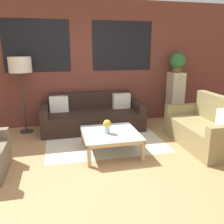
{
  "coord_description": "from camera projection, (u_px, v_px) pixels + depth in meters",
  "views": [
    {
      "loc": [
        -0.58,
        -3.08,
        1.78
      ],
      "look_at": [
        0.44,
        1.27,
        0.55
      ],
      "focal_mm": 38.0,
      "sensor_mm": 36.0,
      "label": 1
    }
  ],
  "objects": [
    {
      "name": "flower_vase",
      "position": [
        107.0,
        125.0,
        3.99
      ],
      "size": [
        0.14,
        0.14,
        0.24
      ],
      "color": "#ADBCC6",
      "rests_on": "coffee_table"
    },
    {
      "name": "drawer_cabinet",
      "position": [
        175.0,
        97.0,
        5.87
      ],
      "size": [
        0.32,
        0.4,
        1.19
      ],
      "color": "#C6B793",
      "rests_on": "ground_plane"
    },
    {
      "name": "coffee_table",
      "position": [
        111.0,
        135.0,
        4.07
      ],
      "size": [
        0.95,
        0.95,
        0.37
      ],
      "color": "silver",
      "rests_on": "ground_plane"
    },
    {
      "name": "couch_dark",
      "position": [
        92.0,
        117.0,
        5.28
      ],
      "size": [
        2.2,
        0.88,
        0.78
      ],
      "color": "black",
      "rests_on": "ground_plane"
    },
    {
      "name": "rug",
      "position": [
        104.0,
        140.0,
        4.7
      ],
      "size": [
        2.24,
        1.69,
        0.0
      ],
      "color": "beige",
      "rests_on": "ground_plane"
    },
    {
      "name": "ground_plane",
      "position": [
        103.0,
        172.0,
        3.49
      ],
      "size": [
        16.0,
        16.0,
        0.0
      ],
      "primitive_type": "plane",
      "color": "#AD7F51"
    },
    {
      "name": "potted_plant",
      "position": [
        177.0,
        62.0,
        5.64
      ],
      "size": [
        0.37,
        0.37,
        0.46
      ],
      "color": "brown",
      "rests_on": "drawer_cabinet"
    },
    {
      "name": "wall_back_brick",
      "position": [
        82.0,
        64.0,
        5.41
      ],
      "size": [
        8.4,
        0.09,
        2.8
      ],
      "color": "brown",
      "rests_on": "ground_plane"
    },
    {
      "name": "settee_vintage",
      "position": [
        205.0,
        129.0,
        4.37
      ],
      "size": [
        0.8,
        1.56,
        0.92
      ],
      "color": "olive",
      "rests_on": "ground_plane"
    },
    {
      "name": "floor_lamp",
      "position": [
        20.0,
        67.0,
        4.78
      ],
      "size": [
        0.45,
        0.45,
        1.59
      ],
      "color": "#2D2D2D",
      "rests_on": "ground_plane"
    }
  ]
}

